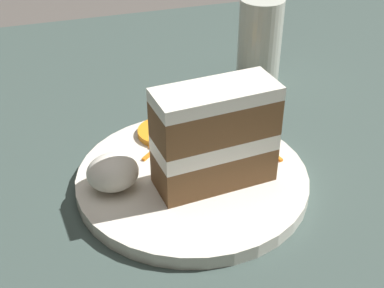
# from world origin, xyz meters

# --- Properties ---
(ground_plane) EXTENTS (6.00, 6.00, 0.00)m
(ground_plane) POSITION_xyz_m (0.00, 0.00, 0.00)
(ground_plane) COLOR #4C4742
(ground_plane) RESTS_ON ground
(dining_table) EXTENTS (1.22, 1.02, 0.03)m
(dining_table) POSITION_xyz_m (0.00, 0.00, 0.01)
(dining_table) COLOR #384742
(dining_table) RESTS_ON ground
(plate) EXTENTS (0.25, 0.25, 0.02)m
(plate) POSITION_xyz_m (0.00, 0.03, 0.03)
(plate) COLOR silver
(plate) RESTS_ON dining_table
(cake_slice) EXTENTS (0.12, 0.06, 0.11)m
(cake_slice) POSITION_xyz_m (-0.02, 0.05, 0.09)
(cake_slice) COLOR brown
(cake_slice) RESTS_ON plate
(cream_dollop) EXTENTS (0.05, 0.05, 0.04)m
(cream_dollop) POSITION_xyz_m (0.08, 0.02, 0.06)
(cream_dollop) COLOR white
(cream_dollop) RESTS_ON plate
(orange_garnish) EXTENTS (0.06, 0.06, 0.01)m
(orange_garnish) POSITION_xyz_m (0.01, -0.06, 0.04)
(orange_garnish) COLOR orange
(orange_garnish) RESTS_ON plate
(carrot_shreds_scatter) EXTENTS (0.15, 0.10, 0.00)m
(carrot_shreds_scatter) POSITION_xyz_m (-0.03, -0.02, 0.04)
(carrot_shreds_scatter) COLOR orange
(carrot_shreds_scatter) RESTS_ON plate
(drinking_glass) EXTENTS (0.06, 0.06, 0.12)m
(drinking_glass) POSITION_xyz_m (-0.16, -0.17, 0.08)
(drinking_glass) COLOR beige
(drinking_glass) RESTS_ON dining_table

